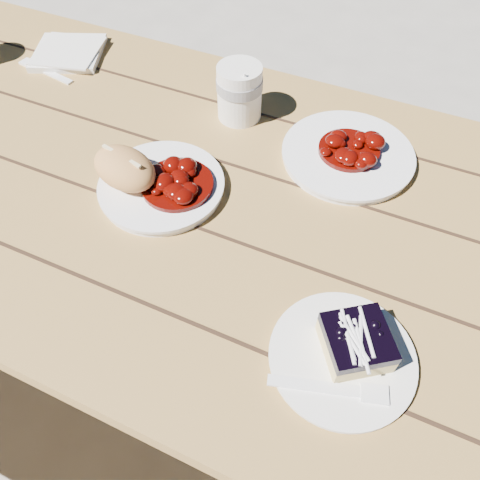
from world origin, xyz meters
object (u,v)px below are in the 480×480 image
at_px(bread_roll, 125,168).
at_px(blueberry_cake, 356,342).
at_px(picnic_table, 177,234).
at_px(coffee_cup, 239,93).
at_px(dessert_plate, 342,358).
at_px(second_plate, 347,155).
at_px(main_plate, 162,186).

height_order(bread_roll, blueberry_cake, bread_roll).
height_order(picnic_table, blueberry_cake, blueberry_cake).
xyz_separation_m(picnic_table, coffee_cup, (0.04, 0.22, 0.22)).
relative_size(bread_roll, blueberry_cake, 1.07).
relative_size(picnic_table, dessert_plate, 10.34).
bearing_deg(dessert_plate, picnic_table, 152.17).
relative_size(bread_roll, coffee_cup, 1.13).
height_order(coffee_cup, second_plate, coffee_cup).
bearing_deg(main_plate, second_plate, 37.49).
xyz_separation_m(bread_roll, second_plate, (0.33, 0.23, -0.04)).
bearing_deg(second_plate, dessert_plate, -74.76).
height_order(blueberry_cake, second_plate, blueberry_cake).
height_order(main_plate, coffee_cup, coffee_cup).
xyz_separation_m(main_plate, bread_roll, (-0.05, -0.02, 0.04)).
bearing_deg(coffee_cup, picnic_table, -101.47).
xyz_separation_m(bread_roll, dessert_plate, (0.44, -0.16, -0.04)).
bearing_deg(dessert_plate, coffee_cup, 129.00).
distance_m(main_plate, second_plate, 0.35).
bearing_deg(main_plate, bread_roll, -160.02).
bearing_deg(bread_roll, blueberry_cake, -17.56).
height_order(dessert_plate, second_plate, second_plate).
bearing_deg(main_plate, coffee_cup, 80.92).
height_order(dessert_plate, coffee_cup, coffee_cup).
distance_m(bread_roll, second_plate, 0.41).
bearing_deg(picnic_table, blueberry_cake, -25.49).
height_order(picnic_table, main_plate, main_plate).
relative_size(coffee_cup, second_plate, 0.46).
relative_size(picnic_table, bread_roll, 16.25).
distance_m(picnic_table, coffee_cup, 0.31).
xyz_separation_m(coffee_cup, second_plate, (0.24, -0.03, -0.05)).
height_order(blueberry_cake, coffee_cup, coffee_cup).
distance_m(dessert_plate, blueberry_cake, 0.03).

